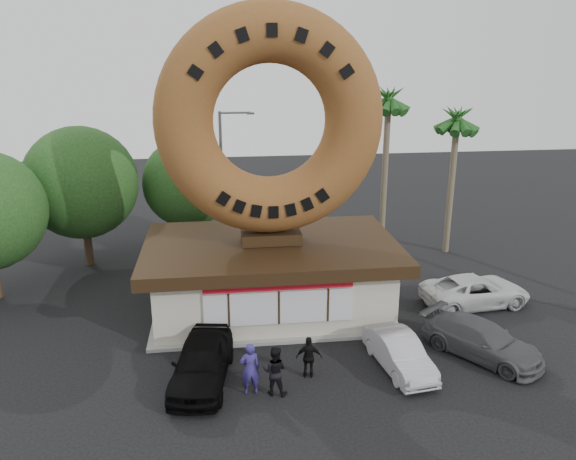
# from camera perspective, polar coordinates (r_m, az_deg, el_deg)

# --- Properties ---
(ground) EXTENTS (90.00, 90.00, 0.00)m
(ground) POSITION_cam_1_polar(r_m,az_deg,el_deg) (20.92, 0.00, -15.21)
(ground) COLOR black
(ground) RESTS_ON ground
(donut_shop) EXTENTS (11.20, 7.20, 3.80)m
(donut_shop) POSITION_cam_1_polar(r_m,az_deg,el_deg) (25.39, -1.70, -4.49)
(donut_shop) COLOR beige
(donut_shop) RESTS_ON ground
(giant_donut) EXTENTS (9.53, 2.43, 9.53)m
(giant_donut) POSITION_cam_1_polar(r_m,az_deg,el_deg) (23.67, -1.85, 10.93)
(giant_donut) COLOR brown
(giant_donut) RESTS_ON donut_shop
(tree_west) EXTENTS (6.00, 6.00, 7.65)m
(tree_west) POSITION_cam_1_polar(r_m,az_deg,el_deg) (31.98, -20.28, 4.52)
(tree_west) COLOR #473321
(tree_west) RESTS_ON ground
(tree_mid) EXTENTS (5.20, 5.20, 6.63)m
(tree_mid) POSITION_cam_1_polar(r_m,az_deg,el_deg) (33.28, -10.16, 4.74)
(tree_mid) COLOR #473321
(tree_mid) RESTS_ON ground
(palm_near) EXTENTS (2.60, 2.60, 9.75)m
(palm_near) POSITION_cam_1_polar(r_m,az_deg,el_deg) (32.99, 10.17, 12.37)
(palm_near) COLOR #726651
(palm_near) RESTS_ON ground
(palm_far) EXTENTS (2.60, 2.60, 8.75)m
(palm_far) POSITION_cam_1_polar(r_m,az_deg,el_deg) (32.91, 16.78, 10.26)
(palm_far) COLOR #726651
(palm_far) RESTS_ON ground
(street_lamp) EXTENTS (2.11, 0.20, 8.00)m
(street_lamp) POSITION_cam_1_polar(r_m,az_deg,el_deg) (34.11, -6.51, 6.02)
(street_lamp) COLOR #59595E
(street_lamp) RESTS_ON ground
(person_left) EXTENTS (0.75, 0.54, 1.93)m
(person_left) POSITION_cam_1_polar(r_m,az_deg,el_deg) (19.90, -3.89, -13.88)
(person_left) COLOR navy
(person_left) RESTS_ON ground
(person_center) EXTENTS (1.04, 0.91, 1.80)m
(person_center) POSITION_cam_1_polar(r_m,az_deg,el_deg) (19.87, -1.36, -14.10)
(person_center) COLOR black
(person_center) RESTS_ON ground
(person_right) EXTENTS (0.98, 0.52, 1.60)m
(person_right) POSITION_cam_1_polar(r_m,az_deg,el_deg) (20.84, 2.15, -12.79)
(person_right) COLOR black
(person_right) RESTS_ON ground
(car_black) EXTENTS (2.60, 4.94, 1.60)m
(car_black) POSITION_cam_1_polar(r_m,az_deg,el_deg) (20.80, -8.76, -13.06)
(car_black) COLOR black
(car_black) RESTS_ON ground
(car_silver) EXTENTS (1.93, 4.09, 1.29)m
(car_silver) POSITION_cam_1_polar(r_m,az_deg,el_deg) (21.80, 11.23, -12.13)
(car_silver) COLOR #B0AFB4
(car_silver) RESTS_ON ground
(car_grey) EXTENTS (4.36, 4.98, 1.38)m
(car_grey) POSITION_cam_1_polar(r_m,az_deg,el_deg) (23.39, 19.12, -10.52)
(car_grey) COLOR #535457
(car_grey) RESTS_ON ground
(car_white) EXTENTS (5.31, 2.91, 1.41)m
(car_white) POSITION_cam_1_polar(r_m,az_deg,el_deg) (27.70, 18.47, -5.87)
(car_white) COLOR silver
(car_white) RESTS_ON ground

